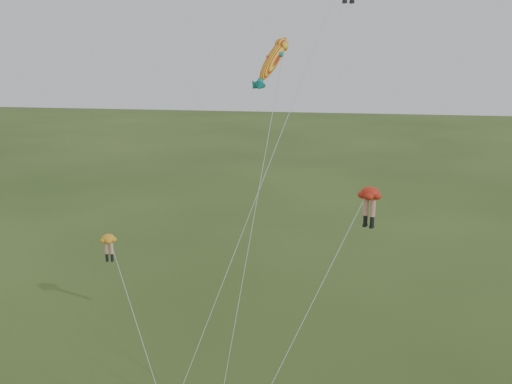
# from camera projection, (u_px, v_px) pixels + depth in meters

# --- Properties ---
(legs_kite_red_mid) EXTENTS (6.99, 8.10, 11.98)m
(legs_kite_red_mid) POSITION_uv_depth(u_px,v_px,m) (368.00, 200.00, 31.77)
(legs_kite_red_mid) COLOR #B12412
(legs_kite_red_mid) RESTS_ON ground
(legs_kite_yellow) EXTENTS (4.91, 4.03, 9.58)m
(legs_kite_yellow) POSITION_uv_depth(u_px,v_px,m) (111.00, 250.00, 31.19)
(legs_kite_yellow) COLOR orange
(legs_kite_yellow) RESTS_ON ground
(fish_kite) EXTENTS (3.07, 9.80, 20.37)m
(fish_kite) POSITION_uv_depth(u_px,v_px,m) (273.00, 61.00, 34.70)
(fish_kite) COLOR yellow
(fish_kite) RESTS_ON ground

